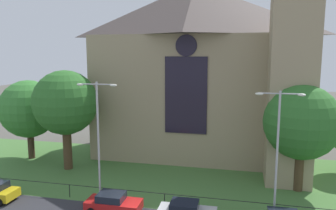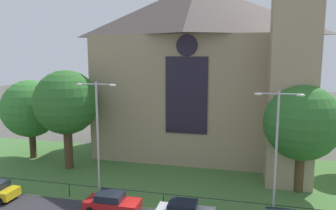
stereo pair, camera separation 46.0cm
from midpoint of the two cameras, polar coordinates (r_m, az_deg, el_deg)
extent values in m
plane|color=#56544C|center=(34.68, -0.70, -11.46)|extent=(160.00, 160.00, 0.00)
cube|color=#477538|center=(32.87, -1.53, -12.64)|extent=(120.00, 20.00, 0.01)
cube|color=tan|center=(40.53, 4.19, 1.71)|extent=(22.00, 12.00, 14.00)
pyramid|color=#594C47|center=(40.50, 4.36, 15.89)|extent=(22.00, 12.00, 6.00)
cube|color=black|center=(34.52, 2.69, 1.63)|extent=(4.40, 0.16, 8.00)
cylinder|color=black|center=(34.24, 2.75, 10.12)|extent=(2.20, 0.15, 2.20)
cube|color=tan|center=(32.16, 19.92, 2.89)|extent=(4.00, 4.00, 18.00)
cylinder|color=black|center=(27.16, -1.11, -14.94)|extent=(32.97, 0.05, 0.05)
cylinder|color=black|center=(30.28, -16.90, -13.87)|extent=(0.06, 0.07, 1.10)
cylinder|color=black|center=(27.39, -1.10, -15.99)|extent=(0.06, 0.07, 1.10)
cylinder|color=#4C3823|center=(36.71, -17.15, -6.96)|extent=(0.90, 0.90, 4.57)
sphere|color=#2D6B28|center=(35.73, -17.50, 0.42)|extent=(6.62, 6.62, 6.62)
cylinder|color=#4C3823|center=(31.99, 21.04, -10.32)|extent=(0.84, 0.84, 3.74)
sphere|color=#2D6B28|center=(30.88, 21.49, -2.72)|extent=(6.52, 6.52, 6.52)
cylinder|color=#423021|center=(41.88, -22.66, -6.17)|extent=(0.73, 0.73, 3.34)
sphere|color=#387F33|center=(41.04, -23.00, -0.60)|extent=(6.53, 6.53, 6.53)
cylinder|color=#B2B2B7|center=(27.52, -12.27, -6.36)|extent=(0.16, 0.16, 9.85)
cylinder|color=#B2B2B7|center=(26.99, -13.95, 3.49)|extent=(1.40, 0.10, 0.10)
cylinder|color=#B2B2B7|center=(26.39, -11.23, 3.46)|extent=(1.40, 0.10, 0.10)
ellipsoid|color=white|center=(27.31, -15.26, 3.39)|extent=(0.57, 0.26, 0.20)
ellipsoid|color=white|center=(26.12, -9.82, 3.34)|extent=(0.57, 0.26, 0.20)
cylinder|color=#B2B2B7|center=(25.20, 17.61, -8.44)|extent=(0.16, 0.16, 9.49)
cylinder|color=#B2B2B7|center=(24.21, 16.47, 1.93)|extent=(1.40, 0.10, 0.10)
cylinder|color=#B2B2B7|center=(24.35, 19.76, 1.80)|extent=(1.40, 0.10, 0.10)
ellipsoid|color=white|center=(24.18, 14.81, 1.87)|extent=(0.57, 0.26, 0.20)
ellipsoid|color=white|center=(24.45, 21.38, 1.62)|extent=(0.57, 0.26, 0.20)
cylinder|color=black|center=(32.03, -25.08, -13.50)|extent=(0.65, 0.24, 0.64)
cube|color=#B21919|center=(26.91, -9.75, -16.46)|extent=(4.22, 1.85, 0.70)
cube|color=black|center=(26.72, -10.20, -15.19)|extent=(2.02, 1.62, 0.55)
cylinder|color=black|center=(27.34, -6.02, -16.62)|extent=(0.64, 0.23, 0.64)
cylinder|color=black|center=(28.32, -11.91, -15.83)|extent=(0.64, 0.23, 0.64)
cube|color=black|center=(25.02, 2.28, -16.80)|extent=(2.03, 1.64, 0.55)
cylinder|color=black|center=(26.43, -0.24, -17.52)|extent=(0.64, 0.23, 0.64)
camera|label=1|loc=(0.23, -90.43, -0.07)|focal=35.66mm
camera|label=2|loc=(0.23, 89.57, 0.07)|focal=35.66mm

